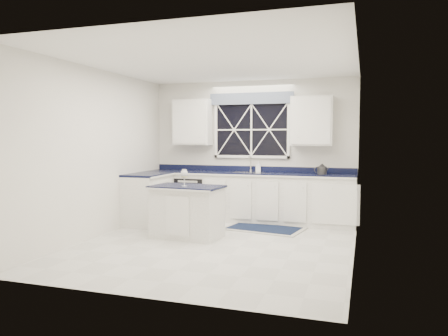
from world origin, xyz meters
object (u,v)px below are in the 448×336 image
(faucet, at_px, (250,163))
(wine_glass, at_px, (184,174))
(soap_bottle, at_px, (258,166))
(island, at_px, (187,211))
(kettle, at_px, (322,169))
(dishwasher, at_px, (194,197))

(faucet, relative_size, wine_glass, 1.13)
(soap_bottle, bearing_deg, island, -111.81)
(island, height_order, soap_bottle, soap_bottle)
(kettle, distance_m, wine_glass, 2.57)
(faucet, distance_m, wine_glass, 1.96)
(island, distance_m, kettle, 2.58)
(kettle, bearing_deg, island, -159.18)
(kettle, height_order, soap_bottle, soap_bottle)
(dishwasher, relative_size, soap_bottle, 3.98)
(island, bearing_deg, dishwasher, 112.70)
(dishwasher, bearing_deg, faucet, 10.02)
(wine_glass, height_order, soap_bottle, soap_bottle)
(faucet, distance_m, island, 2.00)
(dishwasher, xyz_separation_m, kettle, (2.48, -0.03, 0.62))
(dishwasher, height_order, faucet, faucet)
(dishwasher, distance_m, island, 1.68)
(wine_glass, relative_size, soap_bottle, 1.30)
(dishwasher, distance_m, faucet, 1.31)
(wine_glass, bearing_deg, faucet, 72.47)
(dishwasher, distance_m, wine_glass, 1.86)
(dishwasher, relative_size, island, 0.70)
(dishwasher, distance_m, kettle, 2.56)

